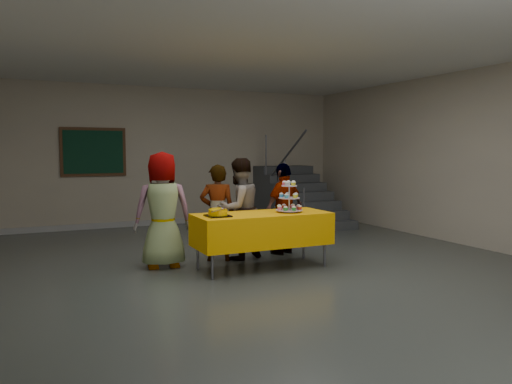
# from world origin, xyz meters

# --- Properties ---
(room_shell) EXTENTS (10.00, 10.04, 3.02)m
(room_shell) POSITION_xyz_m (0.00, 0.02, 2.13)
(room_shell) COLOR #4C514C
(room_shell) RESTS_ON ground
(bake_table) EXTENTS (1.88, 0.78, 0.77)m
(bake_table) POSITION_xyz_m (0.08, 0.41, 0.56)
(bake_table) COLOR #595960
(bake_table) RESTS_ON ground
(cupcake_stand) EXTENTS (0.38, 0.38, 0.44)m
(cupcake_stand) POSITION_xyz_m (0.49, 0.37, 0.95)
(cupcake_stand) COLOR silver
(cupcake_stand) RESTS_ON bake_table
(bear_cake) EXTENTS (0.32, 0.36, 0.12)m
(bear_cake) POSITION_xyz_m (-0.59, 0.35, 0.83)
(bear_cake) COLOR black
(bear_cake) RESTS_ON bake_table
(schoolchild_a) EXTENTS (0.84, 0.59, 1.62)m
(schoolchild_a) POSITION_xyz_m (-1.15, 1.04, 0.81)
(schoolchild_a) COLOR slate
(schoolchild_a) RESTS_ON ground
(schoolchild_b) EXTENTS (0.61, 0.51, 1.43)m
(schoolchild_b) POSITION_xyz_m (-0.31, 1.12, 0.72)
(schoolchild_b) COLOR slate
(schoolchild_b) RESTS_ON ground
(schoolchild_c) EXTENTS (0.87, 0.75, 1.52)m
(schoolchild_c) POSITION_xyz_m (0.03, 1.10, 0.76)
(schoolchild_c) COLOR slate
(schoolchild_c) RESTS_ON ground
(schoolchild_d) EXTENTS (0.91, 0.65, 1.44)m
(schoolchild_d) POSITION_xyz_m (0.83, 1.14, 0.72)
(schoolchild_d) COLOR slate
(schoolchild_d) RESTS_ON ground
(staircase) EXTENTS (1.30, 2.40, 2.04)m
(staircase) POSITION_xyz_m (2.70, 4.13, 0.49)
(staircase) COLOR #424447
(staircase) RESTS_ON ground
(noticeboard) EXTENTS (1.30, 0.05, 1.00)m
(noticeboard) POSITION_xyz_m (-1.57, 4.96, 1.60)
(noticeboard) COLOR #472B16
(noticeboard) RESTS_ON ground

